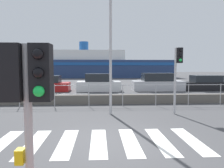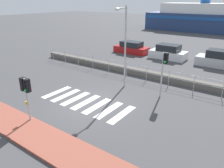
{
  "view_description": "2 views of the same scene",
  "coord_description": "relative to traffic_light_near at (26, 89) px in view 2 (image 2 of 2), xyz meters",
  "views": [
    {
      "loc": [
        -0.36,
        -6.07,
        2.14
      ],
      "look_at": [
        0.12,
        2.0,
        1.5
      ],
      "focal_mm": 35.0,
      "sensor_mm": 36.0,
      "label": 1
    },
    {
      "loc": [
        8.13,
        -9.08,
        6.04
      ],
      "look_at": [
        0.92,
        1.0,
        1.2
      ],
      "focal_mm": 35.0,
      "sensor_mm": 36.0,
      "label": 2
    }
  ],
  "objects": [
    {
      "name": "parked_car_white",
      "position": [
        0.82,
        16.7,
        -1.23
      ],
      "size": [
        3.83,
        1.86,
        1.52
      ],
      "color": "silver",
      "rests_on": "ground_plane"
    },
    {
      "name": "crosswalk",
      "position": [
        0.84,
        3.42,
        -1.87
      ],
      "size": [
        5.85,
        2.4,
        0.01
      ],
      "color": "silver",
      "rests_on": "ground_plane"
    },
    {
      "name": "seawall",
      "position": [
        1.22,
        9.93,
        -1.62
      ],
      "size": [
        22.38,
        0.55,
        0.52
      ],
      "color": "#605B54",
      "rests_on": "ground_plane"
    },
    {
      "name": "harbor_fence",
      "position": [
        1.22,
        9.06,
        -1.09
      ],
      "size": [
        20.18,
        0.04,
        1.2
      ],
      "color": "#B2B2B5",
      "rests_on": "ground_plane"
    },
    {
      "name": "parked_car_red",
      "position": [
        -3.79,
        16.7,
        -1.29
      ],
      "size": [
        4.06,
        1.76,
        1.37
      ],
      "color": "#B21919",
      "rests_on": "ground_plane"
    },
    {
      "name": "traffic_light_near",
      "position": [
        0.0,
        0.0,
        0.0
      ],
      "size": [
        0.58,
        0.41,
        2.41
      ],
      "color": "#B2B2B5",
      "rests_on": "ground_plane"
    },
    {
      "name": "parked_car_silver",
      "position": [
        6.13,
        16.7,
        -1.21
      ],
      "size": [
        4.53,
        1.84,
        1.57
      ],
      "color": "#BCBCC1",
      "rests_on": "ground_plane"
    },
    {
      "name": "streetlamp",
      "position": [
        1.37,
        6.8,
        1.68
      ],
      "size": [
        0.32,
        1.32,
        5.66
      ],
      "color": "#B2B2B5",
      "rests_on": "ground_plane"
    },
    {
      "name": "sidewalk_brick",
      "position": [
        1.22,
        -0.68,
        -1.82
      ],
      "size": [
        24.0,
        1.8,
        0.12
      ],
      "color": "#934C3D",
      "rests_on": "ground_plane"
    },
    {
      "name": "ferry_boat",
      "position": [
        0.53,
        41.54,
        0.38
      ],
      "size": [
        28.29,
        7.84,
        7.08
      ],
      "color": "navy",
      "rests_on": "ground_plane"
    },
    {
      "name": "ground_plane",
      "position": [
        1.22,
        3.42,
        -1.88
      ],
      "size": [
        160.0,
        160.0,
        0.0
      ],
      "primitive_type": "plane",
      "color": "#424244"
    },
    {
      "name": "traffic_light_far",
      "position": [
        4.37,
        6.91,
        0.31
      ],
      "size": [
        0.34,
        0.32,
        2.98
      ],
      "color": "#B2B2B5",
      "rests_on": "ground_plane"
    }
  ]
}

